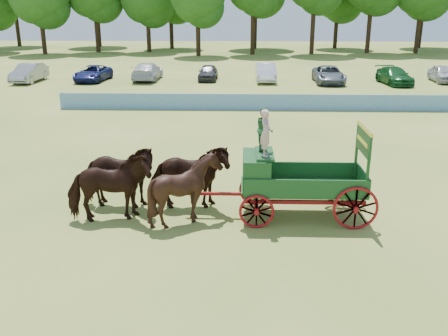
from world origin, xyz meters
TOP-DOWN VIEW (x-y plane):
  - ground at (0.00, 0.00)m, footprint 160.00×160.00m
  - horse_lead_left at (-6.26, 0.46)m, footprint 2.83×1.76m
  - horse_lead_right at (-6.26, 1.56)m, footprint 2.69×1.34m
  - horse_wheel_left at (-3.86, 0.46)m, footprint 2.33×2.15m
  - horse_wheel_right at (-3.86, 1.56)m, footprint 2.76×1.51m
  - farm_dray at (-0.86, 1.03)m, footprint 6.00×2.00m
  - sponsor_banner at (-1.00, 18.00)m, footprint 26.00×0.08m
  - parked_cars at (-2.78, 30.18)m, footprint 48.04×6.99m

SIDE VIEW (x-z plane):
  - ground at x=0.00m, z-range 0.00..0.00m
  - sponsor_banner at x=-1.00m, z-range 0.00..1.05m
  - parked_cars at x=-2.78m, z-range -0.06..1.54m
  - horse_lead_left at x=-6.26m, z-range 0.00..2.22m
  - horse_lead_right at x=-6.26m, z-range 0.00..2.22m
  - horse_wheel_right at x=-3.86m, z-range 0.00..2.22m
  - horse_wheel_left at x=-3.86m, z-range 0.00..2.23m
  - farm_dray at x=-0.86m, z-range -0.26..3.33m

